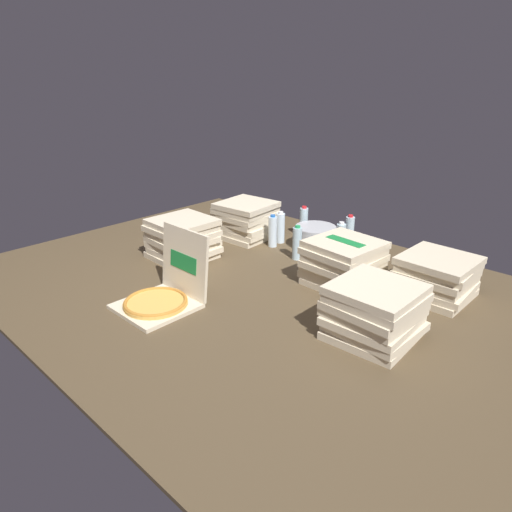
# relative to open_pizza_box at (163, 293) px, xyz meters

# --- Properties ---
(ground_plane) EXTENTS (3.20, 2.40, 0.02)m
(ground_plane) POSITION_rel_open_pizza_box_xyz_m (0.16, 0.50, -0.08)
(ground_plane) COLOR #4C3D28
(open_pizza_box) EXTENTS (0.37, 0.42, 0.39)m
(open_pizza_box) POSITION_rel_open_pizza_box_xyz_m (0.00, 0.00, 0.00)
(open_pizza_box) COLOR beige
(open_pizza_box) RESTS_ON ground_plane
(pizza_stack_left_mid) EXTENTS (0.41, 0.42, 0.27)m
(pizza_stack_left_mid) POSITION_rel_open_pizza_box_xyz_m (-0.44, 1.08, 0.06)
(pizza_stack_left_mid) COLOR beige
(pizza_stack_left_mid) RESTS_ON ground_plane
(pizza_stack_left_near) EXTENTS (0.41, 0.41, 0.27)m
(pizza_stack_left_near) POSITION_rel_open_pizza_box_xyz_m (0.55, 0.88, 0.06)
(pizza_stack_left_near) COLOR beige
(pizza_stack_left_near) RESTS_ON ground_plane
(pizza_stack_right_near) EXTENTS (0.39, 0.39, 0.27)m
(pizza_stack_right_near) POSITION_rel_open_pizza_box_xyz_m (0.98, 0.48, 0.06)
(pizza_stack_right_near) COLOR beige
(pizza_stack_right_near) RESTS_ON ground_plane
(pizza_stack_right_mid) EXTENTS (0.40, 0.40, 0.27)m
(pizza_stack_right_mid) POSITION_rel_open_pizza_box_xyz_m (-0.46, 0.49, 0.06)
(pizza_stack_right_mid) COLOR beige
(pizza_stack_right_mid) RESTS_ON ground_plane
(pizza_stack_left_far) EXTENTS (0.39, 0.40, 0.23)m
(pizza_stack_left_far) POSITION_rel_open_pizza_box_xyz_m (1.00, 1.11, 0.05)
(pizza_stack_left_far) COLOR beige
(pizza_stack_left_far) RESTS_ON ground_plane
(ice_bucket) EXTENTS (0.29, 0.29, 0.16)m
(ice_bucket) POSITION_rel_open_pizza_box_xyz_m (0.07, 1.24, 0.01)
(ice_bucket) COLOR #B7BABF
(ice_bucket) RESTS_ON ground_plane
(water_bottle_0) EXTENTS (0.06, 0.06, 0.23)m
(water_bottle_0) POSITION_rel_open_pizza_box_xyz_m (0.11, 1.00, 0.04)
(water_bottle_0) COLOR silver
(water_bottle_0) RESTS_ON ground_plane
(water_bottle_1) EXTENTS (0.06, 0.06, 0.23)m
(water_bottle_1) POSITION_rel_open_pizza_box_xyz_m (-0.15, 1.39, 0.04)
(water_bottle_1) COLOR silver
(water_bottle_1) RESTS_ON ground_plane
(water_bottle_2) EXTENTS (0.06, 0.06, 0.23)m
(water_bottle_2) POSITION_rel_open_pizza_box_xyz_m (0.27, 1.26, 0.04)
(water_bottle_2) COLOR silver
(water_bottle_2) RESTS_ON ground_plane
(water_bottle_3) EXTENTS (0.06, 0.06, 0.23)m
(water_bottle_3) POSITION_rel_open_pizza_box_xyz_m (-0.17, 1.07, 0.04)
(water_bottle_3) COLOR silver
(water_bottle_3) RESTS_ON ground_plane
(water_bottle_4) EXTENTS (0.06, 0.06, 0.23)m
(water_bottle_4) POSITION_rel_open_pizza_box_xyz_m (-0.18, 1.17, 0.04)
(water_bottle_4) COLOR silver
(water_bottle_4) RESTS_ON ground_plane
(water_bottle_5) EXTENTS (0.06, 0.06, 0.23)m
(water_bottle_5) POSITION_rel_open_pizza_box_xyz_m (0.23, 1.44, 0.04)
(water_bottle_5) COLOR silver
(water_bottle_5) RESTS_ON ground_plane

